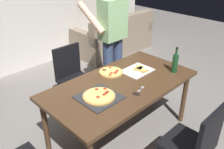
{
  "coord_description": "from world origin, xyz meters",
  "views": [
    {
      "loc": [
        -1.71,
        -1.59,
        2.09
      ],
      "look_at": [
        0.0,
        0.15,
        0.8
      ],
      "focal_mm": 38.76,
      "sensor_mm": 36.0,
      "label": 1
    }
  ],
  "objects": [
    {
      "name": "second_pizza_plain",
      "position": [
        0.09,
        0.26,
        0.76
      ],
      "size": [
        0.29,
        0.29,
        0.03
      ],
      "color": "tan",
      "rests_on": "dining_table"
    },
    {
      "name": "kitchen_scissors",
      "position": [
        -0.02,
        -0.26,
        0.76
      ],
      "size": [
        0.2,
        0.1,
        0.01
      ],
      "color": "silver",
      "rests_on": "dining_table"
    },
    {
      "name": "chair_far_side",
      "position": [
        0.0,
        0.94,
        0.51
      ],
      "size": [
        0.42,
        0.42,
        0.9
      ],
      "color": "black",
      "rests_on": "ground_plane"
    },
    {
      "name": "pepperoni_pizza_on_tray",
      "position": [
        -0.38,
        -0.05,
        0.77
      ],
      "size": [
        0.39,
        0.39,
        0.04
      ],
      "color": "#2D2D33",
      "rests_on": "dining_table"
    },
    {
      "name": "pizza_slices_on_towel",
      "position": [
        0.36,
        0.06,
        0.76
      ],
      "size": [
        0.36,
        0.28,
        0.03
      ],
      "color": "white",
      "rests_on": "dining_table"
    },
    {
      "name": "ground_plane",
      "position": [
        0.0,
        0.0,
        0.0
      ],
      "size": [
        12.0,
        12.0,
        0.0
      ],
      "primitive_type": "plane",
      "color": "gray"
    },
    {
      "name": "chair_near_camera",
      "position": [
        -0.0,
        -0.94,
        0.51
      ],
      "size": [
        0.42,
        0.42,
        0.9
      ],
      "color": "black",
      "rests_on": "ground_plane"
    },
    {
      "name": "couch",
      "position": [
        1.9,
        1.99,
        0.3
      ],
      "size": [
        1.72,
        0.88,
        0.85
      ],
      "color": "gray",
      "rests_on": "ground_plane"
    },
    {
      "name": "dining_table",
      "position": [
        0.0,
        0.0,
        0.68
      ],
      "size": [
        1.74,
        0.91,
        0.75
      ],
      "color": "#4C331E",
      "rests_on": "ground_plane"
    },
    {
      "name": "wine_bottle",
      "position": [
        0.65,
        -0.26,
        0.87
      ],
      "size": [
        0.07,
        0.07,
        0.32
      ],
      "color": "#194723",
      "rests_on": "dining_table"
    },
    {
      "name": "person_serving_pizza",
      "position": [
        0.57,
        0.72,
        1.0
      ],
      "size": [
        0.55,
        0.54,
        1.75
      ],
      "color": "#38476B",
      "rests_on": "ground_plane"
    }
  ]
}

